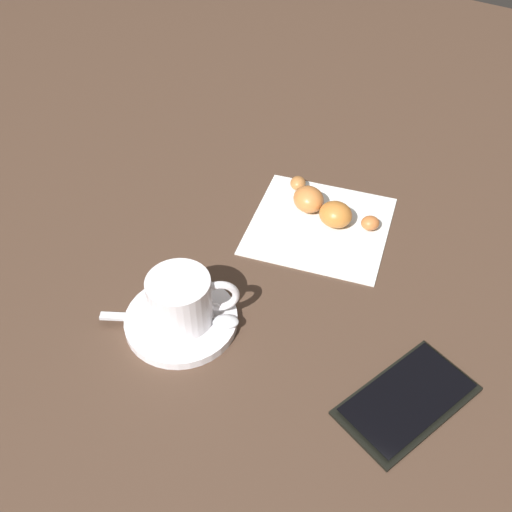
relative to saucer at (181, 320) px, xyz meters
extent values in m
plane|color=#493326|center=(-0.11, 0.05, -0.01)|extent=(1.80, 1.80, 0.00)
cylinder|color=white|center=(0.00, 0.00, 0.00)|extent=(0.12, 0.12, 0.01)
cylinder|color=white|center=(0.00, 0.00, 0.03)|extent=(0.07, 0.07, 0.06)
cylinder|color=black|center=(0.00, 0.00, 0.04)|extent=(0.05, 0.05, 0.00)
torus|color=white|center=(-0.03, 0.03, 0.03)|extent=(0.03, 0.04, 0.04)
cube|color=silver|center=(0.02, -0.02, 0.01)|extent=(0.06, 0.11, 0.00)
ellipsoid|color=silver|center=(-0.02, 0.04, 0.01)|extent=(0.03, 0.03, 0.01)
cube|color=white|center=(-0.02, -0.02, 0.01)|extent=(0.06, 0.05, 0.01)
cube|color=white|center=(-0.22, 0.05, 0.00)|extent=(0.20, 0.20, 0.00)
ellipsoid|color=#B6723A|center=(-0.26, 0.00, 0.01)|extent=(0.03, 0.03, 0.02)
ellipsoid|color=#C6773A|center=(-0.23, 0.03, 0.01)|extent=(0.05, 0.05, 0.03)
ellipsoid|color=#C27430|center=(-0.23, 0.07, 0.01)|extent=(0.04, 0.04, 0.03)
ellipsoid|color=#C26C36|center=(-0.24, 0.11, 0.01)|extent=(0.03, 0.03, 0.02)
cube|color=black|center=(-0.04, 0.24, 0.00)|extent=(0.15, 0.12, 0.01)
cube|color=black|center=(-0.04, 0.24, 0.00)|extent=(0.14, 0.10, 0.00)
camera|label=1|loc=(0.31, 0.29, 0.50)|focal=42.87mm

